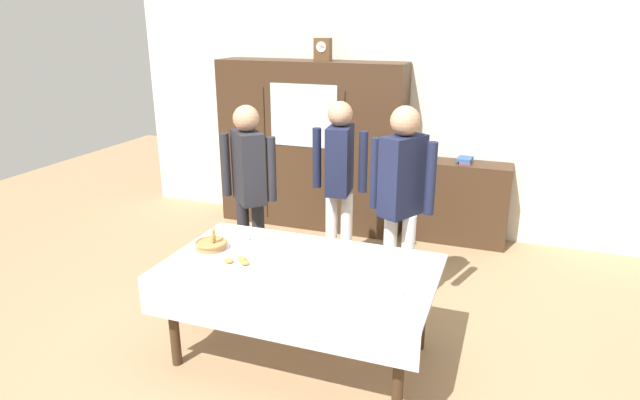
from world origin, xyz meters
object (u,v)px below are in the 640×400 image
tea_cup_mid_right (285,259)px  person_near_right_end (340,173)px  bookshelf_low (461,203)px  tea_cup_back_edge (242,238)px  pastry_plate (237,264)px  person_beside_shelf (249,180)px  wall_cabinet (311,146)px  spoon_far_right (380,270)px  book_stack (465,160)px  mantel_clock (323,49)px  person_behind_table_left (402,190)px  dining_table (298,279)px  tea_cup_far_left (396,294)px  spoon_mid_left (331,296)px  bread_basket (211,244)px

tea_cup_mid_right → person_near_right_end: (-0.05, 1.38, 0.26)m
bookshelf_low → tea_cup_back_edge: 2.77m
bookshelf_low → pastry_plate: 3.03m
pastry_plate → person_beside_shelf: person_beside_shelf is taller
wall_cabinet → tea_cup_back_edge: 2.35m
spoon_far_right → book_stack: bearing=83.4°
person_near_right_end → tea_cup_back_edge: bearing=-109.4°
mantel_clock → book_stack: 1.93m
tea_cup_mid_right → person_behind_table_left: 1.14m
person_behind_table_left → person_beside_shelf: size_ratio=1.03×
dining_table → tea_cup_back_edge: size_ratio=14.40×
wall_cabinet → person_behind_table_left: size_ratio=1.25×
person_behind_table_left → person_beside_shelf: bearing=-178.1°
tea_cup_back_edge → person_near_right_end: person_near_right_end is taller
book_stack → wall_cabinet: bearing=-178.3°
tea_cup_far_left → spoon_far_right: 0.39m
bookshelf_low → tea_cup_far_left: bookshelf_low is taller
bookshelf_low → person_beside_shelf: (-1.65, -1.74, 0.57)m
pastry_plate → wall_cabinet: bearing=100.3°
pastry_plate → spoon_far_right: size_ratio=2.35×
mantel_clock → wall_cabinet: bearing=179.7°
person_beside_shelf → spoon_mid_left: bearing=-46.0°
mantel_clock → tea_cup_mid_right: 2.92m
dining_table → person_near_right_end: size_ratio=1.13×
wall_cabinet → spoon_mid_left: (1.24, -2.90, -0.22)m
book_stack → person_beside_shelf: (-1.65, -1.74, 0.09)m
wall_cabinet → spoon_mid_left: 3.17m
wall_cabinet → tea_cup_far_left: wall_cabinet is taller
spoon_far_right → wall_cabinet: bearing=120.5°
tea_cup_far_left → person_near_right_end: size_ratio=0.08×
dining_table → wall_cabinet: bearing=109.2°
person_beside_shelf → bread_basket: bearing=-82.9°
person_near_right_end → spoon_mid_left: bearing=-73.4°
dining_table → wall_cabinet: wall_cabinet is taller
mantel_clock → person_near_right_end: mantel_clock is taller
wall_cabinet → person_near_right_end: wall_cabinet is taller
spoon_far_right → mantel_clock: bearing=117.9°
tea_cup_back_edge → tea_cup_far_left: same height
wall_cabinet → tea_cup_mid_right: bearing=-72.9°
mantel_clock → bread_basket: 2.82m
book_stack → tea_cup_mid_right: 2.77m
tea_cup_back_edge → bread_basket: bread_basket is taller
dining_table → person_behind_table_left: bearing=62.1°
dining_table → tea_cup_far_left: size_ratio=14.40×
tea_cup_mid_right → spoon_mid_left: tea_cup_mid_right is taller
tea_cup_back_edge → spoon_far_right: (1.11, -0.12, -0.02)m
tea_cup_far_left → person_behind_table_left: 1.20m
mantel_clock → spoon_far_right: 3.05m
wall_cabinet → mantel_clock: bearing=-0.3°
wall_cabinet → dining_table: bearing=-70.8°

